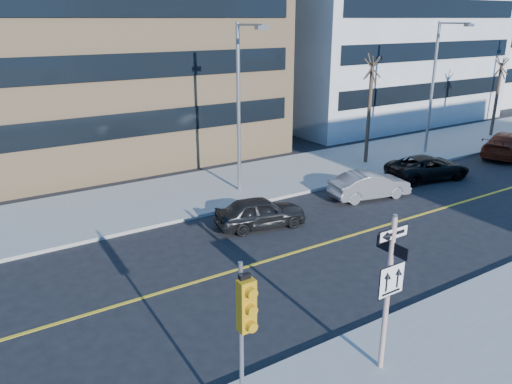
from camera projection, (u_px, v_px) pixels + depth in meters
ground at (316, 323)px, 14.40m from camera, size 120.00×120.00×0.00m
far_sidewalk at (413, 150)px, 33.09m from camera, size 66.00×6.00×0.15m
road_centerline at (459, 203)px, 23.70m from camera, size 40.00×0.14×0.01m
sign_pole at (389, 285)px, 11.60m from camera, size 0.92×0.92×4.06m
traffic_signal at (245, 320)px, 9.25m from camera, size 0.32×0.45×4.00m
parked_car_a at (260, 212)px, 20.84m from camera, size 2.28×4.05×1.30m
parked_car_b at (370, 185)px, 24.22m from camera, size 2.13×4.18×1.31m
parked_car_c at (428, 167)px, 27.13m from camera, size 3.07×4.97×1.29m
parked_car_d at (508, 144)px, 31.55m from camera, size 3.70×5.71×1.54m
streetlight_a at (241, 98)px, 23.42m from camera, size 0.55×2.25×8.00m
streetlight_b at (436, 80)px, 30.56m from camera, size 0.55×2.25×8.00m
street_tree_west at (372, 70)px, 28.19m from camera, size 1.80×1.80×6.35m
street_tree_east at (501, 69)px, 35.24m from camera, size 1.80×1.80×5.75m
building_brick at (101, 7)px, 32.32m from camera, size 18.00×18.00×18.00m
building_grey_mid at (359, 28)px, 43.24m from camera, size 20.00×16.00×15.00m
building_grey_far at (478, 21)px, 56.16m from camera, size 18.00×18.00×16.00m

